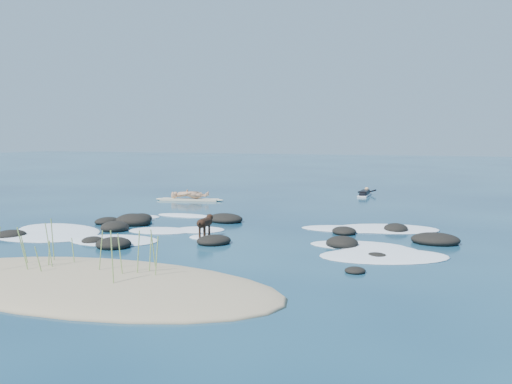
% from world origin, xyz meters
% --- Properties ---
extents(ground, '(160.00, 160.00, 0.00)m').
position_xyz_m(ground, '(0.00, 0.00, 0.00)').
color(ground, '#0A2642').
rests_on(ground, ground).
extents(sand_dune, '(9.00, 4.40, 0.60)m').
position_xyz_m(sand_dune, '(0.00, -8.20, 0.00)').
color(sand_dune, '#9E8966').
rests_on(sand_dune, ground).
extents(dune_grass, '(3.68, 1.69, 1.23)m').
position_xyz_m(dune_grass, '(-0.35, -8.01, 0.64)').
color(dune_grass, '#84A851').
rests_on(dune_grass, ground).
extents(reef_rocks, '(14.21, 7.36, 0.54)m').
position_xyz_m(reef_rocks, '(-0.35, -1.04, 0.10)').
color(reef_rocks, black).
rests_on(reef_rocks, ground).
extents(breaking_foam, '(15.32, 8.58, 0.12)m').
position_xyz_m(breaking_foam, '(0.06, -1.59, 0.01)').
color(breaking_foam, white).
rests_on(breaking_foam, ground).
extents(standing_surfer_rig, '(3.52, 1.19, 2.01)m').
position_xyz_m(standing_surfer_rig, '(-5.80, 7.11, 0.79)').
color(standing_surfer_rig, beige).
rests_on(standing_surfer_rig, ground).
extents(paddling_surfer_rig, '(1.06, 2.35, 0.41)m').
position_xyz_m(paddling_surfer_rig, '(1.98, 12.76, 0.14)').
color(paddling_surfer_rig, white).
rests_on(paddling_surfer_rig, ground).
extents(dog, '(0.35, 1.19, 0.75)m').
position_xyz_m(dog, '(-0.30, -2.06, 0.50)').
color(dog, black).
rests_on(dog, ground).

